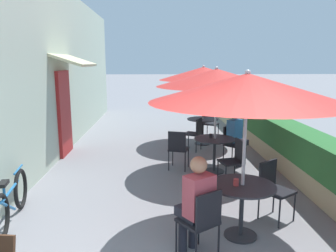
% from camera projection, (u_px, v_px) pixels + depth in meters
% --- Properties ---
extents(cafe_facade_wall, '(0.98, 13.59, 4.20)m').
position_uv_depth(cafe_facade_wall, '(62.00, 70.00, 8.51)').
color(cafe_facade_wall, '#B2C1AD').
rests_on(cafe_facade_wall, ground_plane).
extents(planter_hedge, '(0.60, 12.59, 1.01)m').
position_uv_depth(planter_hedge, '(259.00, 127.00, 9.04)').
color(planter_hedge, tan).
rests_on(planter_hedge, ground_plane).
extents(patio_table_near, '(0.87, 0.87, 0.73)m').
position_uv_depth(patio_table_near, '(242.00, 197.00, 4.32)').
color(patio_table_near, '#28282D').
rests_on(patio_table_near, ground_plane).
extents(patio_umbrella_near, '(2.46, 2.46, 2.22)m').
position_uv_depth(patio_umbrella_near, '(247.00, 88.00, 4.04)').
color(patio_umbrella_near, '#B7B7BC').
rests_on(patio_umbrella_near, ground_plane).
extents(cafe_chair_near_left, '(0.56, 0.56, 0.87)m').
position_uv_depth(cafe_chair_near_left, '(202.00, 218.00, 3.82)').
color(cafe_chair_near_left, black).
rests_on(cafe_chair_near_left, ground_plane).
extents(seated_patron_near_left, '(0.49, 0.51, 1.25)m').
position_uv_depth(seated_patron_near_left, '(196.00, 202.00, 3.87)').
color(seated_patron_near_left, '#23232D').
rests_on(seated_patron_near_left, ground_plane).
extents(cafe_chair_near_right, '(0.56, 0.56, 0.87)m').
position_uv_depth(cafe_chair_near_right, '(273.00, 185.00, 4.83)').
color(cafe_chair_near_right, black).
rests_on(cafe_chair_near_right, ground_plane).
extents(coffee_cup_near, '(0.07, 0.07, 0.09)m').
position_uv_depth(coffee_cup_near, '(236.00, 182.00, 4.24)').
color(coffee_cup_near, '#B73D3D').
rests_on(coffee_cup_near, patio_table_near).
extents(patio_table_mid, '(0.87, 0.87, 0.73)m').
position_uv_depth(patio_table_mid, '(215.00, 146.00, 6.90)').
color(patio_table_mid, '#28282D').
rests_on(patio_table_mid, ground_plane).
extents(patio_umbrella_mid, '(2.46, 2.46, 2.22)m').
position_uv_depth(patio_umbrella_mid, '(217.00, 78.00, 6.63)').
color(patio_umbrella_mid, '#B7B7BC').
rests_on(patio_umbrella_mid, ground_plane).
extents(cafe_chair_mid_left, '(0.57, 0.57, 0.87)m').
position_uv_depth(cafe_chair_mid_left, '(232.00, 141.00, 7.51)').
color(cafe_chair_mid_left, black).
rests_on(cafe_chair_mid_left, ground_plane).
extents(seated_patron_mid_left, '(0.51, 0.51, 1.25)m').
position_uv_depth(seated_patron_mid_left, '(237.00, 135.00, 7.40)').
color(seated_patron_mid_left, '#23232D').
rests_on(seated_patron_mid_left, ground_plane).
extents(cafe_chair_mid_right, '(0.50, 0.50, 0.87)m').
position_uv_depth(cafe_chair_mid_right, '(178.00, 147.00, 7.03)').
color(cafe_chair_mid_right, black).
rests_on(cafe_chair_mid_right, ground_plane).
extents(cafe_chair_mid_back, '(0.48, 0.48, 0.87)m').
position_uv_depth(cafe_chair_mid_back, '(235.00, 158.00, 6.20)').
color(cafe_chair_mid_back, black).
rests_on(cafe_chair_mid_back, ground_plane).
extents(coffee_cup_mid, '(0.07, 0.07, 0.09)m').
position_uv_depth(coffee_cup_mid, '(211.00, 136.00, 6.90)').
color(coffee_cup_mid, '#232328').
rests_on(coffee_cup_mid, patio_table_mid).
extents(patio_table_far, '(0.87, 0.87, 0.73)m').
position_uv_depth(patio_table_far, '(202.00, 125.00, 9.27)').
color(patio_table_far, '#28282D').
rests_on(patio_table_far, ground_plane).
extents(patio_umbrella_far, '(2.46, 2.46, 2.22)m').
position_uv_depth(patio_umbrella_far, '(204.00, 74.00, 8.99)').
color(patio_umbrella_far, '#B7B7BC').
rests_on(patio_umbrella_far, ground_plane).
extents(cafe_chair_far_left, '(0.54, 0.54, 0.87)m').
position_uv_depth(cafe_chair_far_left, '(209.00, 122.00, 10.00)').
color(cafe_chair_far_left, black).
rests_on(cafe_chair_far_left, ground_plane).
extents(cafe_chair_far_right, '(0.54, 0.54, 0.87)m').
position_uv_depth(cafe_chair_far_right, '(195.00, 132.00, 8.56)').
color(cafe_chair_far_right, black).
rests_on(cafe_chair_far_right, ground_plane).
extents(bicycle_leaning, '(0.30, 1.65, 0.73)m').
position_uv_depth(bicycle_leaning, '(12.00, 201.00, 4.73)').
color(bicycle_leaning, black).
rests_on(bicycle_leaning, ground_plane).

